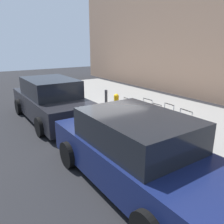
# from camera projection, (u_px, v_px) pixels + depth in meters

# --- Properties ---
(ground_plane) EXTENTS (40.00, 40.00, 0.00)m
(ground_plane) POSITION_uv_depth(u_px,v_px,m) (104.00, 120.00, 8.90)
(ground_plane) COLOR black
(sidewalk_curb) EXTENTS (18.00, 5.00, 0.14)m
(sidewalk_curb) POSITION_uv_depth(u_px,v_px,m) (151.00, 109.00, 10.22)
(sidewalk_curb) COLOR gray
(sidewalk_curb) RESTS_ON ground_plane
(suitcase_navy_0) EXTENTS (0.51, 0.22, 0.95)m
(suitcase_navy_0) POSITION_uv_depth(u_px,v_px,m) (184.00, 130.00, 6.60)
(suitcase_navy_0) COLOR navy
(suitcase_navy_0) RESTS_ON sidewalk_curb
(suitcase_black_1) EXTENTS (0.44, 0.24, 1.01)m
(suitcase_black_1) POSITION_uv_depth(u_px,v_px,m) (168.00, 123.00, 7.00)
(suitcase_black_1) COLOR black
(suitcase_black_1) RESTS_ON sidewalk_curb
(suitcase_red_2) EXTENTS (0.43, 0.27, 0.89)m
(suitcase_red_2) POSITION_uv_depth(u_px,v_px,m) (156.00, 120.00, 7.44)
(suitcase_red_2) COLOR red
(suitcase_red_2) RESTS_ON sidewalk_curb
(suitcase_silver_3) EXTENTS (0.49, 0.20, 0.93)m
(suitcase_silver_3) POSITION_uv_depth(u_px,v_px,m) (147.00, 116.00, 7.95)
(suitcase_silver_3) COLOR #9EA0A8
(suitcase_silver_3) RESTS_ON sidewalk_curb
(suitcase_teal_4) EXTENTS (0.39, 0.23, 0.81)m
(suitcase_teal_4) POSITION_uv_depth(u_px,v_px,m) (134.00, 113.00, 8.30)
(suitcase_teal_4) COLOR #0F606B
(suitcase_teal_4) RESTS_ON sidewalk_curb
(suitcase_maroon_5) EXTENTS (0.44, 0.20, 0.77)m
(suitcase_maroon_5) POSITION_uv_depth(u_px,v_px,m) (127.00, 110.00, 8.74)
(suitcase_maroon_5) COLOR maroon
(suitcase_maroon_5) RESTS_ON sidewalk_curb
(fire_hydrant) EXTENTS (0.39, 0.21, 0.79)m
(fire_hydrant) POSITION_uv_depth(u_px,v_px,m) (116.00, 103.00, 9.30)
(fire_hydrant) COLOR #D89E0C
(fire_hydrant) RESTS_ON sidewalk_curb
(bollard_post) EXTENTS (0.12, 0.12, 0.88)m
(bollard_post) POSITION_uv_depth(u_px,v_px,m) (106.00, 100.00, 9.64)
(bollard_post) COLOR #333338
(bollard_post) RESTS_ON sidewalk_curb
(parked_car_navy_0) EXTENTS (4.53, 2.06, 1.53)m
(parked_car_navy_0) POSITION_uv_depth(u_px,v_px,m) (136.00, 152.00, 4.72)
(parked_car_navy_0) COLOR #141E4C
(parked_car_navy_0) RESTS_ON ground_plane
(parked_car_charcoal_1) EXTENTS (4.73, 2.06, 1.61)m
(parked_car_charcoal_1) POSITION_uv_depth(u_px,v_px,m) (51.00, 101.00, 8.80)
(parked_car_charcoal_1) COLOR black
(parked_car_charcoal_1) RESTS_ON ground_plane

